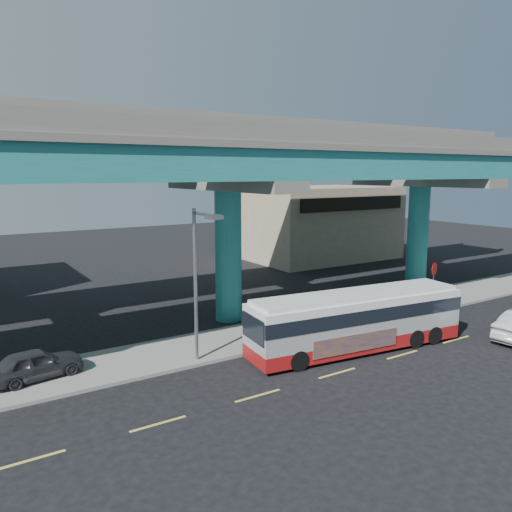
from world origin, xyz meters
TOP-DOWN VIEW (x-y plane):
  - ground at (0.00, 0.00)m, footprint 120.00×120.00m
  - sidewalk at (0.00, 5.50)m, footprint 70.00×4.00m
  - lane_markings at (-0.00, -0.30)m, footprint 58.00×0.12m
  - viaduct at (-0.00, 9.11)m, footprint 52.00×12.40m
  - building_beige at (18.00, 22.98)m, footprint 14.00×10.23m
  - transit_bus at (2.70, 1.38)m, footprint 11.16×3.62m
  - parked_car at (-10.86, 5.58)m, footprint 2.64×4.11m
  - street_lamp at (-4.47, 3.47)m, footprint 0.50×2.25m
  - stop_sign at (11.81, 4.18)m, footprint 0.81×0.27m

SIDE VIEW (x-z plane):
  - ground at x=0.00m, z-range 0.00..0.00m
  - lane_markings at x=0.00m, z-range 0.00..0.01m
  - sidewalk at x=0.00m, z-range 0.00..0.15m
  - parked_car at x=-10.86m, z-range 0.15..1.39m
  - transit_bus at x=2.70m, z-range 0.13..2.95m
  - stop_sign at x=11.81m, z-range 0.78..3.56m
  - building_beige at x=18.00m, z-range 0.01..7.01m
  - street_lamp at x=-4.47m, z-range 1.22..7.95m
  - viaduct at x=0.00m, z-range 3.29..14.99m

